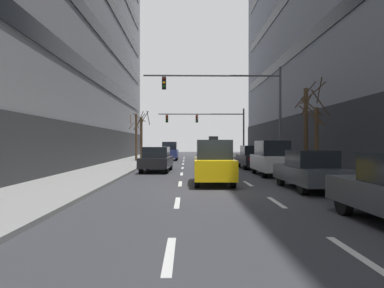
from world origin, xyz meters
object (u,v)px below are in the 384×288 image
(taxi_driving_1, at_px, (213,162))
(street_tree_2, at_px, (316,136))
(car_parked_2, at_px, (272,158))
(traffic_signal_0, at_px, (240,99))
(car_parked_1, at_px, (310,170))
(pedestrian_0, at_px, (263,151))
(street_tree_1, at_px, (141,136))
(traffic_signal_1, at_px, (212,123))
(car_parked_3, at_px, (253,157))
(street_tree_0, at_px, (306,126))
(street_tree_3, at_px, (136,135))
(car_driving_0, at_px, (170,151))
(car_driving_2, at_px, (157,160))

(taxi_driving_1, bearing_deg, street_tree_2, 32.23)
(car_parked_2, xyz_separation_m, traffic_signal_0, (-1.31, 3.46, 3.88))
(car_parked_1, xyz_separation_m, pedestrian_0, (2.10, 17.55, 0.36))
(car_parked_2, xyz_separation_m, street_tree_1, (-9.93, 18.07, 1.67))
(traffic_signal_1, bearing_deg, street_tree_2, -75.71)
(traffic_signal_0, bearing_deg, taxi_driving_1, -107.78)
(car_parked_3, xyz_separation_m, street_tree_2, (2.55, -5.59, 1.45))
(street_tree_2, bearing_deg, street_tree_1, 124.53)
(car_parked_2, distance_m, street_tree_2, 2.86)
(street_tree_1, bearing_deg, street_tree_0, -52.41)
(street_tree_3, bearing_deg, car_parked_2, -55.20)
(taxi_driving_1, relative_size, street_tree_3, 0.86)
(car_parked_2, height_order, traffic_signal_1, traffic_signal_1)
(taxi_driving_1, xyz_separation_m, street_tree_1, (-6.22, 22.09, 1.67))
(street_tree_3, bearing_deg, taxi_driving_1, -71.24)
(traffic_signal_0, bearing_deg, street_tree_2, -42.50)
(car_parked_1, height_order, car_parked_3, car_parked_3)
(car_parked_1, bearing_deg, taxi_driving_1, 151.06)
(street_tree_2, bearing_deg, street_tree_0, 87.16)
(street_tree_1, xyz_separation_m, pedestrian_0, (12.04, -6.60, -1.53))
(taxi_driving_1, distance_m, car_parked_3, 10.24)
(street_tree_3, bearing_deg, pedestrian_0, -13.18)
(traffic_signal_1, height_order, street_tree_1, traffic_signal_1)
(car_driving_0, height_order, car_driving_2, car_driving_0)
(street_tree_0, bearing_deg, street_tree_2, -92.84)
(car_parked_1, relative_size, car_parked_3, 0.94)
(car_driving_0, distance_m, pedestrian_0, 10.92)
(car_driving_2, bearing_deg, taxi_driving_1, -64.66)
(car_driving_0, height_order, traffic_signal_0, traffic_signal_0)
(car_parked_2, xyz_separation_m, traffic_signal_1, (-2.09, 18.16, 3.09))
(car_driving_0, height_order, traffic_signal_1, traffic_signal_1)
(car_parked_3, bearing_deg, car_parked_2, -90.00)
(car_parked_2, bearing_deg, street_tree_2, -1.68)
(street_tree_0, height_order, street_tree_1, street_tree_0)
(street_tree_3, height_order, pedestrian_0, street_tree_3)
(car_driving_0, bearing_deg, car_driving_2, -90.55)
(traffic_signal_1, height_order, pedestrian_0, traffic_signal_1)
(car_driving_2, bearing_deg, street_tree_2, -16.49)
(traffic_signal_0, bearing_deg, street_tree_0, -23.64)
(street_tree_2, bearing_deg, car_driving_0, 117.46)
(car_parked_2, distance_m, street_tree_0, 3.71)
(taxi_driving_1, relative_size, car_parked_1, 0.98)
(car_parked_2, bearing_deg, street_tree_3, 124.80)
(traffic_signal_0, xyz_separation_m, pedestrian_0, (3.41, 8.01, -3.75))
(car_driving_0, xyz_separation_m, street_tree_3, (-3.17, -3.55, 1.66))
(car_driving_2, bearing_deg, car_parked_1, -51.87)
(street_tree_3, xyz_separation_m, pedestrian_0, (12.04, -2.82, -1.53))
(car_parked_2, relative_size, car_parked_3, 0.92)
(pedestrian_0, bearing_deg, car_driving_2, -135.85)
(street_tree_0, xyz_separation_m, street_tree_3, (-12.57, 12.56, -0.27))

